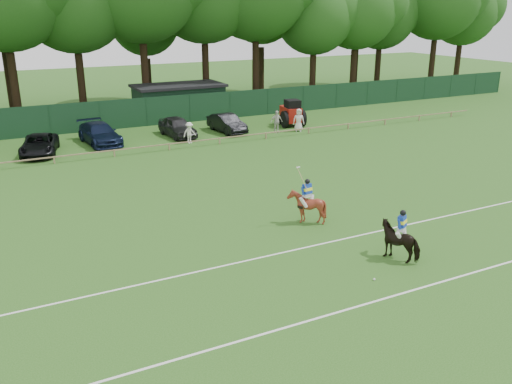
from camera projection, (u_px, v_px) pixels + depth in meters
ground at (277, 243)px, 23.99m from camera, size 160.00×160.00×0.00m
horse_dark at (400, 241)px, 22.35m from camera, size 1.61×2.00×1.54m
horse_chestnut at (307, 206)px, 26.03m from camera, size 1.56×1.70×1.65m
suv_black at (39, 145)px, 38.24m from camera, size 3.35×5.38×1.39m
sedan_navy at (100, 134)px, 41.17m from camera, size 2.78×5.65×1.58m
hatch_grey at (177, 127)px, 43.57m from camera, size 2.20×4.75×1.58m
estate_black at (227, 123)px, 45.08m from camera, size 1.95×4.62×1.48m
spectator_left at (189, 133)px, 41.35m from camera, size 1.14×0.78×1.63m
spectator_mid at (276, 122)px, 44.80m from camera, size 1.10×0.49×1.85m
spectator_right at (299, 120)px, 45.31m from camera, size 1.10×0.97×1.90m
rider_dark at (402, 225)px, 22.12m from camera, size 0.88×0.61×1.41m
rider_chestnut at (307, 192)px, 25.78m from camera, size 0.96×0.53×2.05m
polo_ball at (374, 279)px, 20.69m from camera, size 0.09×0.09×0.09m
pitch_lines at (320, 276)px, 21.04m from camera, size 60.00×5.10×0.01m
pitch_rail at (156, 146)px, 39.03m from camera, size 62.10×0.10×0.50m
perimeter_fence at (124, 114)px, 46.37m from camera, size 92.08×0.08×2.50m
utility_shed at (179, 100)px, 51.37m from camera, size 8.40×4.40×3.04m
tree_row at (125, 111)px, 54.38m from camera, size 96.00×12.00×21.00m
tractor at (291, 113)px, 47.34m from camera, size 2.26×3.02×2.32m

